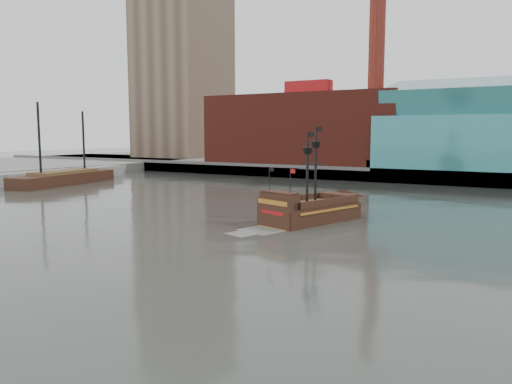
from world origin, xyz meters
The scene contains 7 objects.
ground centered at (0.00, 0.00, 0.00)m, with size 400.00×400.00×0.00m, color #292B26.
promenade_far centered at (0.00, 92.00, 1.00)m, with size 220.00×60.00×2.00m, color slate.
seawall centered at (0.00, 62.50, 1.30)m, with size 220.00×1.00×2.60m, color #4C4C49.
pier centered at (-58.00, 30.00, 1.00)m, with size 6.00×40.00×2.00m, color slate.
skyline centered at (5.21, 84.56, 24.55)m, with size 149.00×45.00×62.00m.
pirate_ship centered at (2.33, 18.76, 0.94)m, with size 8.16×14.39×10.33m.
docked_vessel centered at (-49.95, 31.03, 0.93)m, with size 8.37×21.99×14.61m.
Camera 1 is at (22.71, -27.21, 9.00)m, focal length 35.00 mm.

